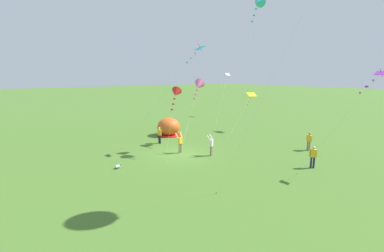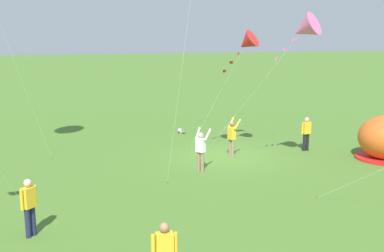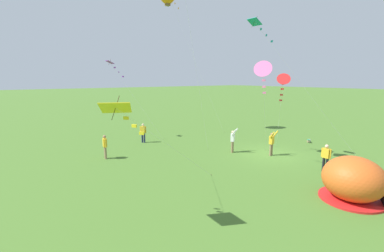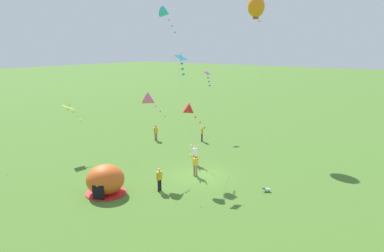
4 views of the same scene
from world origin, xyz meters
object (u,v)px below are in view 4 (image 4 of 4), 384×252
Objects in this scene: person_flying_kite at (195,154)px; kite_yellow at (70,109)px; kite_teal at (182,63)px; kite_red at (190,111)px; popup_tent at (105,180)px; toddler_crawling at (266,189)px; kite_purple at (208,77)px; kite_pink at (150,101)px; kite_orange at (256,7)px; person_near_tent at (202,133)px; person_arms_raised at (195,164)px; kite_cyan at (166,13)px; person_center_field at (159,178)px; person_strolling at (156,132)px.

kite_yellow reaches higher than person_flying_kite.
kite_teal is 3.96m from kite_red.
toddler_crawling is (7.12, -8.90, -0.82)m from popup_tent.
kite_pink is (-13.74, -3.93, -0.72)m from kite_purple.
kite_red is 15.47m from kite_orange.
kite_yellow is 1.06× the size of kite_pink.
kite_pink is at bearing 137.06° from kite_teal.
kite_yellow reaches higher than person_near_tent.
kite_pink is at bearing 157.64° from person_flying_kite.
person_arms_raised is at bearing -101.04° from kite_teal.
toddler_crawling is 0.29× the size of person_flying_kite.
person_flying_kite is 12.79m from kite_cyan.
person_center_field is (-4.09, 0.19, -0.03)m from person_arms_raised.
kite_red is (-12.86, -7.20, -1.30)m from kite_purple.
popup_tent is 15.13m from person_strolling.
kite_red reaches higher than person_arms_raised.
kite_purple reaches higher than person_strolling.
person_arms_raised is 13.13m from kite_yellow.
person_near_tent is at bearing -28.78° from kite_yellow.
person_near_tent is at bearing 13.63° from kite_pink.
person_near_tent is 0.13× the size of kite_cyan.
kite_purple is 13.35m from kite_teal.
kite_cyan is (-3.16, -4.38, 12.10)m from person_strolling.
kite_teal is 1.61× the size of kite_red.
popup_tent is 20.21m from kite_purple.
person_center_field is 0.29× the size of kite_red.
person_flying_kite is 6.57m from person_center_field.
kite_pink reaches higher than kite_yellow.
kite_cyan is (7.48, 5.64, 12.10)m from person_center_field.
person_near_tent is 14.09m from kite_orange.
kite_cyan reaches higher than toddler_crawling.
popup_tent is at bearing 156.49° from person_arms_raised.
popup_tent is at bearing 169.29° from kite_teal.
kite_orange is at bearing -57.52° from person_near_tent.
kite_yellow is (-9.09, 2.20, 3.53)m from person_strolling.
person_center_field is at bearing -97.26° from kite_yellow.
kite_orange is (13.67, -1.89, 8.01)m from kite_pink.
person_near_tent is 0.23× the size of kite_purple.
kite_pink is (2.55, 3.12, 5.04)m from person_center_field.
kite_teal reaches higher than kite_yellow.
kite_pink is at bearing 50.79° from person_center_field.
kite_pink reaches higher than person_near_tent.
person_center_field is 15.30m from kite_cyan.
kite_orange is (16.21, 1.23, 13.04)m from person_center_field.
person_center_field is 0.24× the size of kite_yellow.
kite_red is at bearing -2.53° from person_center_field.
person_flying_kite is 16.31m from kite_orange.
kite_pink is at bearing 101.93° from toddler_crawling.
kite_orange is at bearing -90.72° from kite_purple.
person_arms_raised is (6.70, -2.91, 0.00)m from popup_tent.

